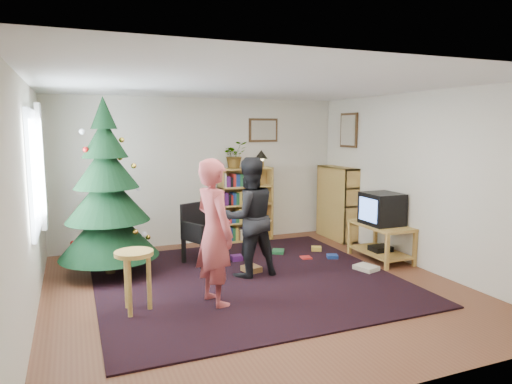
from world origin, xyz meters
name	(u,v)px	position (x,y,z in m)	size (l,w,h in m)	color
floor	(256,287)	(0.00, 0.00, 0.00)	(5.00, 5.00, 0.00)	brown
ceiling	(256,85)	(0.00, 0.00, 2.50)	(5.00, 5.00, 0.00)	white
wall_back	(201,171)	(0.00, 2.50, 1.25)	(5.00, 0.02, 2.50)	silver
wall_front	(386,232)	(0.00, -2.50, 1.25)	(5.00, 0.02, 2.50)	silver
wall_left	(28,202)	(-2.50, 0.00, 1.25)	(0.02, 5.00, 2.50)	silver
wall_right	(418,180)	(2.50, 0.00, 1.25)	(0.02, 5.00, 2.50)	silver
rug	(247,279)	(0.00, 0.30, 0.01)	(3.80, 3.60, 0.02)	black
window_pane	(34,172)	(-2.47, 0.60, 1.50)	(0.04, 1.20, 1.40)	silver
curtain	(41,167)	(-2.43, 1.30, 1.50)	(0.06, 0.35, 1.60)	white
picture_back	(263,130)	(1.15, 2.48, 1.95)	(0.55, 0.03, 0.42)	#4C3319
picture_right	(349,130)	(2.48, 1.75, 1.95)	(0.03, 0.50, 0.60)	#4C3319
christmas_tree	(107,202)	(-1.65, 1.23, 1.00)	(1.33, 1.33, 2.41)	#3F2816
bookshelf_back	(246,203)	(0.76, 2.34, 0.66)	(0.95, 0.30, 1.30)	#BB8E43
bookshelf_right	(337,202)	(2.34, 1.86, 0.66)	(0.30, 0.95, 1.30)	#BB8E43
tv_stand	(381,239)	(2.22, 0.42, 0.33)	(0.55, 0.99, 0.55)	#BB8E43
crt_tv	(382,209)	(2.22, 0.42, 0.79)	(0.51, 0.55, 0.48)	black
armchair	(202,231)	(-0.32, 1.31, 0.48)	(0.64, 0.66, 0.89)	black
stool	(134,265)	(-1.50, -0.25, 0.53)	(0.41, 0.41, 0.69)	#BB8E43
person_standing	(214,233)	(-0.62, -0.32, 0.83)	(0.61, 0.40, 1.66)	#AD4546
person_by_chair	(249,217)	(0.09, 0.46, 0.81)	(0.78, 0.61, 1.61)	black
potted_plant	(235,155)	(0.56, 2.34, 1.53)	(0.41, 0.36, 0.46)	gray
table_lamp	(261,156)	(1.06, 2.34, 1.51)	(0.23, 0.23, 0.30)	#A57F33
floor_clutter	(298,258)	(1.03, 0.82, 0.04)	(1.73, 1.46, 0.08)	#A51E19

